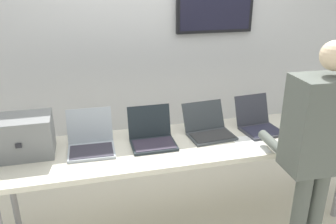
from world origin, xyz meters
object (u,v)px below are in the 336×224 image
Objects in this scene: coffee_mug at (291,139)px; equipment_box at (21,136)px; person at (319,140)px; laptop_station_3 at (258,123)px; workbench at (182,148)px; laptop_station_0 at (91,141)px; laptop_station_2 at (208,128)px; laptop_station_4 at (310,119)px; laptop_station_1 at (152,136)px.

equipment_box is at bearing 170.08° from coffee_mug.
laptop_station_3 is at bearing 94.28° from person.
laptop_station_0 reaches higher than workbench.
person is (0.49, -0.70, 0.17)m from laptop_station_2.
laptop_station_2 is 1.01× the size of laptop_station_4.
workbench is at bearing -177.27° from laptop_station_4.
laptop_station_1 is 0.21× the size of person.
laptop_station_0 reaches higher than coffee_mug.
laptop_station_0 reaches higher than laptop_station_4.
coffee_mug is (0.10, -0.32, -0.01)m from laptop_station_3.
workbench is 7.58× the size of laptop_station_3.
laptop_station_1 is 1.39m from laptop_station_4.
person reaches higher than laptop_station_4.
equipment_box is at bearing 175.55° from workbench.
laptop_station_0 is at bearing 179.84° from laptop_station_4.
equipment_box is (-1.16, 0.09, 0.20)m from workbench.
laptop_station_0 is 3.65× the size of coffee_mug.
laptop_station_1 is at bearing 145.11° from person.
equipment_box is 1.15× the size of laptop_station_4.
laptop_station_3 is 3.95× the size of coffee_mug.
person is (0.96, -0.67, 0.16)m from laptop_station_1.
coffee_mug is (1.95, -0.34, -0.10)m from equipment_box.
person is at bearing -25.63° from laptop_station_0.
equipment_box is 1.15× the size of laptop_station_3.
equipment_box is at bearing 176.44° from laptop_station_0.
coffee_mug is (0.05, 0.37, -0.18)m from person.
workbench is 7.51× the size of laptop_station_2.
laptop_station_2 is 4.00× the size of coffee_mug.
coffee_mug is at bearing -17.63° from workbench.
laptop_station_1 is at bearing 163.53° from coffee_mug.
laptop_station_3 reaches higher than laptop_station_4.
laptop_station_2 is 0.87m from person.
laptop_station_0 is 0.92× the size of laptop_station_3.
workbench is 8.21× the size of laptop_station_0.
laptop_station_1 is 0.47m from laptop_station_2.
person is at bearing -85.72° from laptop_station_3.
laptop_station_1 is at bearing -178.45° from laptop_station_3.
laptop_station_2 is at bearing 4.17° from laptop_station_1.
laptop_station_2 is at bearing -0.27° from equipment_box.
laptop_station_2 is 0.44m from laptop_station_3.
laptop_station_4 is 0.82m from person.
laptop_station_2 is 0.23× the size of person.
laptop_station_0 reaches higher than laptop_station_3.
equipment_box is 4.54× the size of coffee_mug.
laptop_station_0 is (0.47, -0.03, -0.08)m from equipment_box.
laptop_station_3 is 0.72m from person.
person is at bearing -34.89° from laptop_station_1.
laptop_station_2 is 1.01× the size of laptop_station_3.
laptop_station_0 is at bearing -178.59° from laptop_station_2.
laptop_station_1 reaches higher than laptop_station_2.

